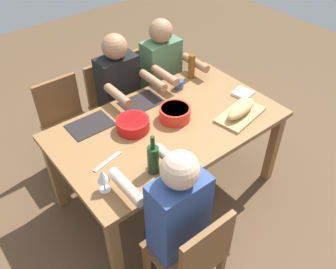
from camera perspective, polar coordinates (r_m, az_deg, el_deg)
name	(u,v)px	position (r m, az deg, el deg)	size (l,w,h in m)	color
ground_plane	(168,189)	(3.21, 0.00, -8.56)	(8.00, 8.00, 0.00)	brown
dining_table	(168,132)	(2.75, 0.00, 0.46)	(1.70, 1.00, 0.74)	olive
chair_near_right	(67,121)	(3.25, -15.68, 2.04)	(0.40, 0.40, 0.85)	brown
chair_near_center	(113,102)	(3.40, -8.73, 5.15)	(0.40, 0.40, 0.85)	brown
diner_near_center	(122,91)	(3.15, -7.33, 6.85)	(0.41, 0.53, 1.20)	#2D2D38
chair_far_right	(193,255)	(2.27, 3.99, -18.39)	(0.40, 0.40, 0.85)	brown
diner_far_right	(174,213)	(2.17, 0.95, -12.26)	(0.41, 0.53, 1.20)	#2D2D38
chair_near_left	(153,84)	(3.61, -2.41, 7.89)	(0.40, 0.40, 0.85)	brown
diner_near_left	(164,73)	(3.37, -0.61, 9.65)	(0.41, 0.53, 1.20)	#2D2D38
serving_bowl_pasta	(175,113)	(2.71, 1.10, 3.47)	(0.24, 0.24, 0.10)	red
serving_bowl_fruit	(133,124)	(2.62, -5.56, 1.69)	(0.24, 0.24, 0.09)	red
cutting_board	(240,115)	(2.82, 11.31, 3.07)	(0.40, 0.22, 0.02)	tan
bread_loaf	(241,109)	(2.78, 11.45, 3.97)	(0.32, 0.11, 0.09)	tan
wine_bottle	(153,159)	(2.26, -2.35, -3.85)	(0.08, 0.08, 0.29)	#193819
beer_bottle	(192,66)	(3.18, 3.74, 10.66)	(0.06, 0.06, 0.22)	brown
wine_glass	(103,177)	(2.18, -10.22, -6.58)	(0.08, 0.08, 0.17)	silver
placemat_near_right	(90,125)	(2.73, -12.17, 1.45)	(0.32, 0.23, 0.01)	black
placemat_near_center	(142,102)	(2.91, -4.20, 5.10)	(0.32, 0.23, 0.01)	black
fork_far_right	(125,189)	(2.24, -6.75, -8.50)	(0.02, 0.17, 0.01)	silver
cup_near_left	(179,85)	(3.06, 1.76, 7.89)	(0.07, 0.07, 0.08)	#334C8C
carving_knife	(107,161)	(2.42, -9.52, -4.22)	(0.23, 0.02, 0.01)	silver
napkin_stack	(243,93)	(3.06, 11.71, 6.38)	(0.14, 0.14, 0.02)	white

